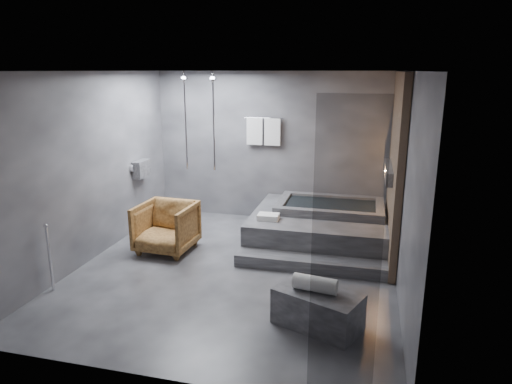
# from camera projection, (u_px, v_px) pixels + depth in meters

# --- Properties ---
(room) EXTENTS (5.00, 5.04, 2.82)m
(room) POSITION_uv_depth(u_px,v_px,m) (266.00, 151.00, 6.33)
(room) COLOR #2E2E31
(room) RESTS_ON ground
(tub_deck) EXTENTS (2.20, 2.00, 0.50)m
(tub_deck) POSITION_uv_depth(u_px,v_px,m) (319.00, 227.00, 7.69)
(tub_deck) COLOR #333336
(tub_deck) RESTS_ON ground
(tub_step) EXTENTS (2.20, 0.36, 0.18)m
(tub_step) POSITION_uv_depth(u_px,v_px,m) (310.00, 264.00, 6.63)
(tub_step) COLOR #333336
(tub_step) RESTS_ON ground
(concrete_bench) EXTENTS (1.07, 0.84, 0.42)m
(concrete_bench) POSITION_uv_depth(u_px,v_px,m) (318.00, 309.00, 5.13)
(concrete_bench) COLOR #38373A
(concrete_bench) RESTS_ON ground
(driftwood_chair) EXTENTS (0.89, 0.91, 0.79)m
(driftwood_chair) POSITION_uv_depth(u_px,v_px,m) (166.00, 227.00, 7.25)
(driftwood_chair) COLOR #4D2F13
(driftwood_chair) RESTS_ON ground
(rolled_towel) EXTENTS (0.51, 0.25, 0.18)m
(rolled_towel) POSITION_uv_depth(u_px,v_px,m) (315.00, 284.00, 5.06)
(rolled_towel) COLOR white
(rolled_towel) RESTS_ON concrete_bench
(deck_towel) EXTENTS (0.34, 0.26, 0.09)m
(deck_towel) POSITION_uv_depth(u_px,v_px,m) (268.00, 217.00, 7.28)
(deck_towel) COLOR white
(deck_towel) RESTS_ON tub_deck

